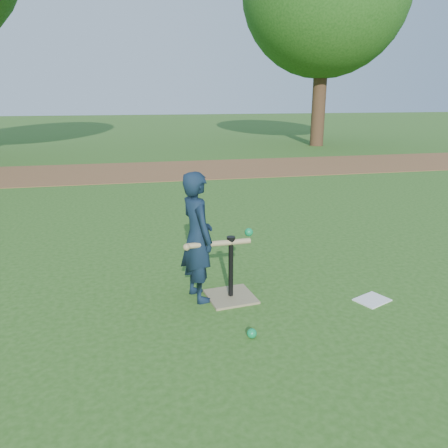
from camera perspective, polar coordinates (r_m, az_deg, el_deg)
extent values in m
plane|color=#285116|center=(4.12, -3.65, -10.45)|extent=(80.00, 80.00, 0.00)
cube|color=brown|center=(11.30, -9.57, 6.85)|extent=(24.00, 3.00, 0.01)
imported|color=#101F30|center=(4.03, -3.52, -1.70)|extent=(0.40, 0.50, 1.22)
sphere|color=#0B8243|center=(3.60, 3.65, -14.06)|extent=(0.08, 0.08, 0.08)
cube|color=white|center=(4.41, 18.78, -9.37)|extent=(0.37, 0.33, 0.01)
cube|color=#8C7C58|center=(4.24, 0.88, -9.45)|extent=(0.48, 0.48, 0.02)
cylinder|color=black|center=(4.12, 0.90, -5.84)|extent=(0.05, 0.05, 0.55)
cylinder|color=black|center=(4.02, 0.92, -2.08)|extent=(0.08, 0.08, 0.06)
cylinder|color=tan|center=(3.98, -0.70, -2.54)|extent=(0.60, 0.08, 0.05)
sphere|color=tan|center=(3.90, -4.91, -3.03)|extent=(0.06, 0.06, 0.06)
sphere|color=#0B8243|center=(4.12, 3.25, -1.07)|extent=(0.08, 0.08, 0.08)
cylinder|color=#382316|center=(17.14, 12.31, 15.68)|extent=(0.50, 0.50, 3.42)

